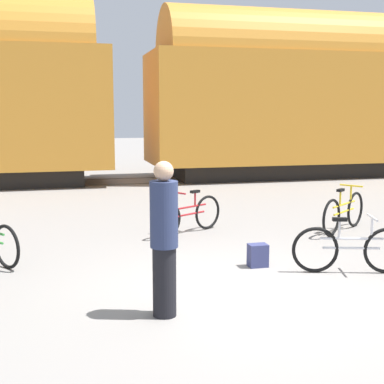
{
  "coord_description": "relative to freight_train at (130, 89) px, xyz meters",
  "views": [
    {
      "loc": [
        -2.24,
        -6.22,
        2.28
      ],
      "look_at": [
        -0.37,
        1.36,
        1.1
      ],
      "focal_mm": 50.0,
      "sensor_mm": 36.0,
      "label": 1
    }
  ],
  "objects": [
    {
      "name": "ground_plane",
      "position": [
        -0.0,
        -11.25,
        -2.99
      ],
      "size": [
        80.0,
        80.0,
        0.0
      ],
      "primitive_type": "plane",
      "color": "gray"
    },
    {
      "name": "bicycle_yellow",
      "position": [
        2.98,
        -8.43,
        -2.62
      ],
      "size": [
        1.46,
        1.11,
        0.87
      ],
      "color": "black",
      "rests_on": "ground_plane"
    },
    {
      "name": "rail_near",
      "position": [
        -0.0,
        -0.72,
        -2.98
      ],
      "size": [
        60.48,
        0.07,
        0.01
      ],
      "primitive_type": "cube",
      "color": "#4C4238",
      "rests_on": "ground_plane"
    },
    {
      "name": "bicycle_maroon",
      "position": [
        0.05,
        -7.89,
        -2.64
      ],
      "size": [
        1.51,
        0.94,
        0.83
      ],
      "color": "black",
      "rests_on": "ground_plane"
    },
    {
      "name": "person_in_navy",
      "position": [
        -1.16,
        -11.81,
        -2.1
      ],
      "size": [
        0.31,
        0.31,
        1.75
      ],
      "rotation": [
        0.0,
        0.0,
        0.06
      ],
      "color": "black",
      "rests_on": "ground_plane"
    },
    {
      "name": "backpack",
      "position": [
        0.55,
        -10.25,
        -2.82
      ],
      "size": [
        0.28,
        0.2,
        0.34
      ],
      "color": "navy",
      "rests_on": "ground_plane"
    },
    {
      "name": "rail_far",
      "position": [
        -0.0,
        0.72,
        -2.98
      ],
      "size": [
        60.48,
        0.07,
        0.01
      ],
      "primitive_type": "cube",
      "color": "#4C4238",
      "rests_on": "ground_plane"
    },
    {
      "name": "freight_train",
      "position": [
        0.0,
        0.0,
        0.0
      ],
      "size": [
        48.48,
        3.16,
        5.71
      ],
      "color": "black",
      "rests_on": "ground_plane"
    },
    {
      "name": "bicycle_silver",
      "position": [
        1.72,
        -10.87,
        -2.64
      ],
      "size": [
        1.62,
        0.56,
        0.82
      ],
      "color": "black",
      "rests_on": "ground_plane"
    }
  ]
}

